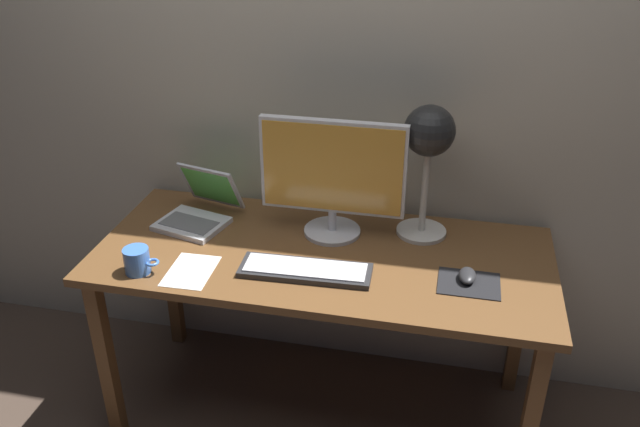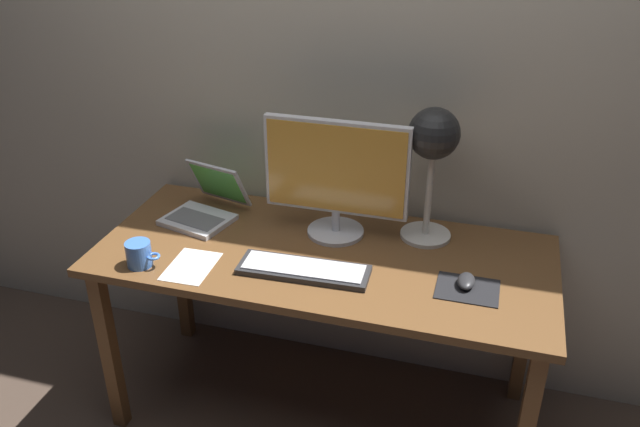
% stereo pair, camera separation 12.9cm
% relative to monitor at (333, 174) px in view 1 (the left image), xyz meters
% --- Properties ---
extents(ground_plane, '(4.80, 4.80, 0.00)m').
position_rel_monitor_xyz_m(ground_plane, '(-0.01, -0.14, -0.98)').
color(ground_plane, '#47382D').
rests_on(ground_plane, ground).
extents(back_wall, '(4.80, 0.06, 2.60)m').
position_rel_monitor_xyz_m(back_wall, '(-0.01, 0.26, 0.32)').
color(back_wall, '#B2A893').
rests_on(back_wall, ground).
extents(desk, '(1.60, 0.70, 0.74)m').
position_rel_monitor_xyz_m(desk, '(-0.01, -0.14, -0.32)').
color(desk, brown).
rests_on(desk, ground).
extents(monitor, '(0.52, 0.21, 0.44)m').
position_rel_monitor_xyz_m(monitor, '(0.00, 0.00, 0.00)').
color(monitor, silver).
rests_on(monitor, desk).
extents(keyboard_main, '(0.45, 0.16, 0.03)m').
position_rel_monitor_xyz_m(keyboard_main, '(-0.03, -0.28, -0.23)').
color(keyboard_main, '#28282B').
rests_on(keyboard_main, desk).
extents(laptop, '(0.30, 0.34, 0.20)m').
position_rel_monitor_xyz_m(laptop, '(-0.51, 0.00, -0.18)').
color(laptop, silver).
rests_on(laptop, desk).
extents(desk_lamp, '(0.18, 0.18, 0.49)m').
position_rel_monitor_xyz_m(desk_lamp, '(0.32, 0.07, 0.13)').
color(desk_lamp, beige).
rests_on(desk_lamp, desk).
extents(mousepad, '(0.20, 0.16, 0.00)m').
position_rel_monitor_xyz_m(mousepad, '(0.50, -0.23, -0.24)').
color(mousepad, black).
rests_on(mousepad, desk).
extents(mouse, '(0.06, 0.10, 0.03)m').
position_rel_monitor_xyz_m(mouse, '(0.49, -0.22, -0.22)').
color(mouse, '#28282B').
rests_on(mouse, mousepad).
extents(coffee_mug, '(0.12, 0.09, 0.09)m').
position_rel_monitor_xyz_m(coffee_mug, '(-0.58, -0.40, -0.20)').
color(coffee_mug, '#3F72CC').
rests_on(coffee_mug, desk).
extents(paper_sheet_near_mouse, '(0.15, 0.21, 0.00)m').
position_rel_monitor_xyz_m(paper_sheet_near_mouse, '(-0.41, -0.36, -0.24)').
color(paper_sheet_near_mouse, white).
rests_on(paper_sheet_near_mouse, desk).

